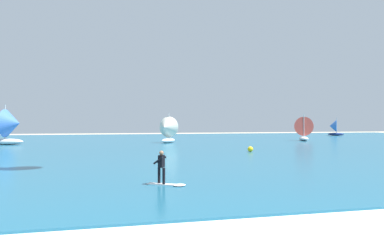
% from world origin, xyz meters
% --- Properties ---
extents(ocean, '(160.00, 90.00, 0.10)m').
position_xyz_m(ocean, '(0.00, 51.63, 0.05)').
color(ocean, '#1E607F').
rests_on(ocean, ground).
extents(shoreline_foam, '(101.22, 1.97, 0.01)m').
position_xyz_m(shoreline_foam, '(0.16, 6.89, 0.01)').
color(shoreline_foam, white).
rests_on(shoreline_foam, ground).
extents(kitesurfer, '(1.94, 1.56, 1.67)m').
position_xyz_m(kitesurfer, '(-2.79, 13.27, 0.70)').
color(kitesurfer, white).
rests_on(kitesurfer, ocean).
extents(sailboat_trailing, '(3.81, 4.04, 4.50)m').
position_xyz_m(sailboat_trailing, '(4.19, 50.74, 2.16)').
color(sailboat_trailing, white).
rests_on(sailboat_trailing, ocean).
extents(sailboat_far_left, '(4.93, 4.33, 5.55)m').
position_xyz_m(sailboat_far_left, '(-17.48, 51.47, 2.64)').
color(sailboat_far_left, silver).
rests_on(sailboat_far_left, ocean).
extents(sailboat_anchored_offshore, '(3.60, 4.08, 4.58)m').
position_xyz_m(sailboat_anchored_offshore, '(28.16, 52.46, 2.20)').
color(sailboat_anchored_offshore, white).
rests_on(sailboat_anchored_offshore, ocean).
extents(sailboat_center_horizon, '(3.86, 3.64, 4.29)m').
position_xyz_m(sailboat_center_horizon, '(48.90, 73.49, 2.07)').
color(sailboat_center_horizon, navy).
rests_on(sailboat_center_horizon, ocean).
extents(marker_buoy, '(0.58, 0.58, 0.58)m').
position_xyz_m(marker_buoy, '(9.59, 31.68, 0.39)').
color(marker_buoy, yellow).
rests_on(marker_buoy, ocean).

